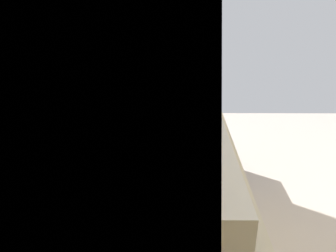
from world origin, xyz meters
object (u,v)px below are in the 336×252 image
(bowl, at_px, (181,127))
(kettle, at_px, (183,146))
(oven_range, at_px, (173,127))
(microwave, at_px, (160,202))

(bowl, bearing_deg, kettle, 180.00)
(oven_range, xyz_separation_m, bowl, (-1.10, -0.03, 0.48))
(oven_range, relative_size, kettle, 7.13)
(microwave, bearing_deg, oven_range, -1.59)
(bowl, relative_size, kettle, 0.92)
(microwave, distance_m, bowl, 0.78)
(oven_range, height_order, bowl, oven_range)
(microwave, distance_m, kettle, 0.53)
(kettle, bearing_deg, oven_range, 1.15)
(oven_range, distance_m, kettle, 1.45)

